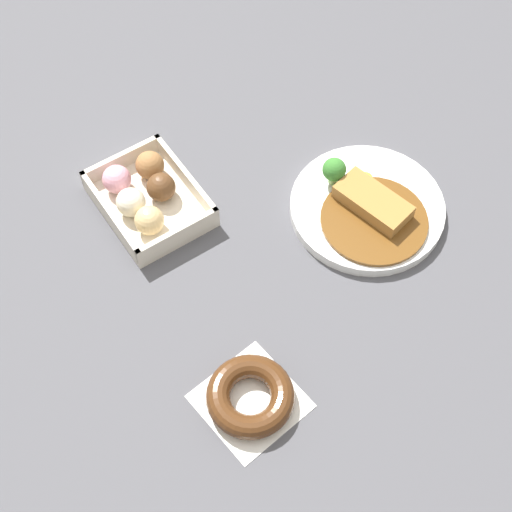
# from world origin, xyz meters

# --- Properties ---
(ground_plane) EXTENTS (1.60, 1.60, 0.00)m
(ground_plane) POSITION_xyz_m (0.00, 0.00, 0.00)
(ground_plane) COLOR #4C4C51
(curry_plate) EXTENTS (0.24, 0.24, 0.07)m
(curry_plate) POSITION_xyz_m (0.05, 0.14, 0.02)
(curry_plate) COLOR white
(curry_plate) RESTS_ON ground_plane
(donut_box) EXTENTS (0.18, 0.14, 0.06)m
(donut_box) POSITION_xyz_m (-0.15, -0.13, 0.02)
(donut_box) COLOR beige
(donut_box) RESTS_ON ground_plane
(chocolate_ring_donut) EXTENTS (0.14, 0.14, 0.03)m
(chocolate_ring_donut) POSITION_xyz_m (0.21, -0.18, 0.02)
(chocolate_ring_donut) COLOR white
(chocolate_ring_donut) RESTS_ON ground_plane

